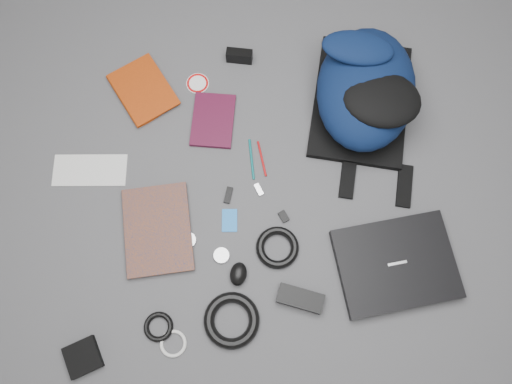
{
  "coord_description": "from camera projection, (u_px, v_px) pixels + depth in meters",
  "views": [
    {
      "loc": [
        -0.06,
        -0.47,
        1.57
      ],
      "look_at": [
        0.0,
        0.0,
        0.02
      ],
      "focal_mm": 35.0,
      "sensor_mm": 36.0,
      "label": 1
    }
  ],
  "objects": [
    {
      "name": "sticker_disc",
      "position": [
        198.0,
        83.0,
        1.76
      ],
      "size": [
        0.09,
        0.09,
        0.0
      ],
      "primitive_type": "cylinder",
      "rotation": [
        0.0,
        0.0,
        -0.2
      ],
      "color": "white",
      "rests_on": "ground"
    },
    {
      "name": "backpack",
      "position": [
        366.0,
        88.0,
        1.64
      ],
      "size": [
        0.47,
        0.58,
        0.21
      ],
      "primitive_type": null,
      "rotation": [
        0.0,
        0.0,
        -0.28
      ],
      "color": "black",
      "rests_on": "ground"
    },
    {
      "name": "id_badge",
      "position": [
        230.0,
        220.0,
        1.62
      ],
      "size": [
        0.06,
        0.08,
        0.0
      ],
      "primitive_type": "cube",
      "rotation": [
        0.0,
        0.0,
        -0.11
      ],
      "color": "blue",
      "rests_on": "ground"
    },
    {
      "name": "comic_book",
      "position": [
        124.0,
        234.0,
        1.59
      ],
      "size": [
        0.22,
        0.29,
        0.02
      ],
      "primitive_type": "imported",
      "rotation": [
        0.0,
        0.0,
        0.01
      ],
      "color": "#B44F0C",
      "rests_on": "ground"
    },
    {
      "name": "dvd_case",
      "position": [
        213.0,
        120.0,
        1.71
      ],
      "size": [
        0.18,
        0.22,
        0.02
      ],
      "primitive_type": "cube",
      "rotation": [
        0.0,
        0.0,
        -0.2
      ],
      "color": "#3A0B1E",
      "rests_on": "ground"
    },
    {
      "name": "headphone_left",
      "position": [
        188.0,
        240.0,
        1.59
      ],
      "size": [
        0.05,
        0.05,
        0.01
      ],
      "primitive_type": "cylinder",
      "rotation": [
        0.0,
        0.0,
        0.01
      ],
      "color": "#A9A9AB",
      "rests_on": "ground"
    },
    {
      "name": "pen_red",
      "position": [
        262.0,
        159.0,
        1.68
      ],
      "size": [
        0.02,
        0.13,
        0.01
      ],
      "primitive_type": "cylinder",
      "rotation": [
        1.57,
        0.0,
        0.09
      ],
      "color": "#B70E10",
      "rests_on": "ground"
    },
    {
      "name": "pouch",
      "position": [
        83.0,
        357.0,
        1.48
      ],
      "size": [
        0.12,
        0.12,
        0.03
      ],
      "primitive_type": "cube",
      "rotation": [
        0.0,
        0.0,
        0.31
      ],
      "color": "black",
      "rests_on": "ground"
    },
    {
      "name": "key_fob",
      "position": [
        284.0,
        216.0,
        1.62
      ],
      "size": [
        0.04,
        0.04,
        0.01
      ],
      "primitive_type": "cube",
      "rotation": [
        0.0,
        0.0,
        0.4
      ],
      "color": "black",
      "rests_on": "ground"
    },
    {
      "name": "usb_silver",
      "position": [
        259.0,
        190.0,
        1.64
      ],
      "size": [
        0.03,
        0.05,
        0.01
      ],
      "primitive_type": "cube",
      "rotation": [
        0.0,
        0.0,
        0.33
      ],
      "color": "silver",
      "rests_on": "ground"
    },
    {
      "name": "ground",
      "position": [
        256.0,
        194.0,
        1.64
      ],
      "size": [
        4.0,
        4.0,
        0.0
      ],
      "primitive_type": "plane",
      "color": "#4F4F51",
      "rests_on": "ground"
    },
    {
      "name": "white_cable_coil",
      "position": [
        173.0,
        344.0,
        1.5
      ],
      "size": [
        0.11,
        0.11,
        0.01
      ],
      "primitive_type": "torus",
      "rotation": [
        0.0,
        0.0,
        -0.42
      ],
      "color": "silver",
      "rests_on": "ground"
    },
    {
      "name": "usb_black",
      "position": [
        228.0,
        195.0,
        1.64
      ],
      "size": [
        0.04,
        0.06,
        0.01
      ],
      "primitive_type": "cube",
      "rotation": [
        0.0,
        0.0,
        -0.33
      ],
      "color": "black",
      "rests_on": "ground"
    },
    {
      "name": "power_brick",
      "position": [
        300.0,
        299.0,
        1.53
      ],
      "size": [
        0.15,
        0.11,
        0.03
      ],
      "primitive_type": "cube",
      "rotation": [
        0.0,
        0.0,
        -0.4
      ],
      "color": "black",
      "rests_on": "ground"
    },
    {
      "name": "textbook_red",
      "position": [
        121.0,
        102.0,
        1.73
      ],
      "size": [
        0.25,
        0.28,
        0.03
      ],
      "primitive_type": "imported",
      "rotation": [
        0.0,
        0.0,
        0.44
      ],
      "color": "#912C08",
      "rests_on": "ground"
    },
    {
      "name": "envelope",
      "position": [
        90.0,
        170.0,
        1.66
      ],
      "size": [
        0.26,
        0.14,
        0.0
      ],
      "primitive_type": "cube",
      "rotation": [
        0.0,
        0.0,
        -0.12
      ],
      "color": "silver",
      "rests_on": "ground"
    },
    {
      "name": "cable_coil",
      "position": [
        277.0,
        247.0,
        1.58
      ],
      "size": [
        0.15,
        0.15,
        0.03
      ],
      "primitive_type": "torus",
      "rotation": [
        0.0,
        0.0,
        -0.08
      ],
      "color": "black",
      "rests_on": "ground"
    },
    {
      "name": "mouse",
      "position": [
        238.0,
        274.0,
        1.55
      ],
      "size": [
        0.07,
        0.09,
        0.04
      ],
      "primitive_type": "ellipsoid",
      "rotation": [
        0.0,
        0.0,
        -0.28
      ],
      "color": "black",
      "rests_on": "ground"
    },
    {
      "name": "headphone_right",
      "position": [
        221.0,
        255.0,
        1.58
      ],
      "size": [
        0.06,
        0.06,
        0.01
      ],
      "primitive_type": "cylinder",
      "rotation": [
        0.0,
        0.0,
        0.25
      ],
      "color": "#A3A4A5",
      "rests_on": "ground"
    },
    {
      "name": "pen_teal",
      "position": [
        252.0,
        159.0,
        1.67
      ],
      "size": [
        0.01,
        0.14,
        0.01
      ],
      "primitive_type": "cylinder",
      "rotation": [
        1.57,
        0.0,
        -0.02
      ],
      "color": "#0A6162",
      "rests_on": "ground"
    },
    {
      "name": "laptop",
      "position": [
        396.0,
        264.0,
        1.56
      ],
      "size": [
        0.38,
        0.3,
        0.04
      ],
      "primitive_type": "cube",
      "rotation": [
        0.0,
        0.0,
        0.07
      ],
      "color": "black",
      "rests_on": "ground"
    },
    {
      "name": "power_cord_coil",
      "position": [
        232.0,
        320.0,
        1.51
      ],
      "size": [
        0.21,
        0.21,
        0.03
      ],
      "primitive_type": "torus",
      "rotation": [
        0.0,
        0.0,
        -0.23
      ],
      "color": "black",
      "rests_on": "ground"
    },
    {
      "name": "compact_camera",
      "position": [
        239.0,
        56.0,
        1.76
      ],
      "size": [
        0.1,
        0.05,
        0.05
      ],
      "primitive_type": "cube",
      "rotation": [
        0.0,
        0.0,
        -0.24
      ],
      "color": "black",
      "rests_on": "ground"
    },
    {
      "name": "earbud_coil",
      "position": [
        159.0,
        327.0,
        1.51
      ],
      "size": [
        0.11,
        0.11,
        0.02
      ],
      "primitive_type": "torus",
      "rotation": [
        0.0,
        0.0,
        0.29
      ],
      "color": "black",
      "rests_on": "ground"
    }
  ]
}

